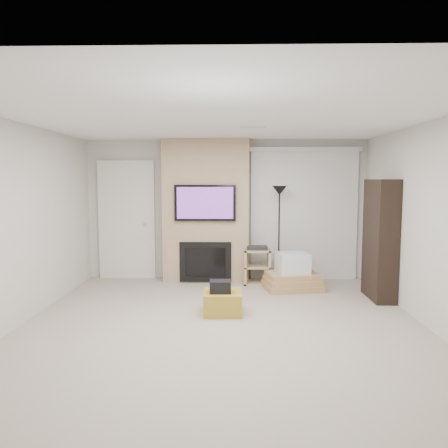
{
  "coord_description": "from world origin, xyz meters",
  "views": [
    {
      "loc": [
        0.15,
        -5.13,
        1.79
      ],
      "look_at": [
        0.0,
        1.2,
        1.15
      ],
      "focal_mm": 35.0,
      "sensor_mm": 36.0,
      "label": 1
    }
  ],
  "objects_px": {
    "ottoman": "(223,303)",
    "bookshelf": "(380,240)",
    "av_stand": "(257,264)",
    "box_stack": "(292,275)",
    "floor_lamp": "(279,207)"
  },
  "relations": [
    {
      "from": "av_stand",
      "to": "box_stack",
      "type": "xyz_separation_m",
      "value": [
        0.56,
        -0.37,
        -0.12
      ]
    },
    {
      "from": "ottoman",
      "to": "bookshelf",
      "type": "distance_m",
      "value": 2.59
    },
    {
      "from": "floor_lamp",
      "to": "av_stand",
      "type": "distance_m",
      "value": 1.06
    },
    {
      "from": "box_stack",
      "to": "av_stand",
      "type": "bearing_deg",
      "value": 146.8
    },
    {
      "from": "ottoman",
      "to": "box_stack",
      "type": "bearing_deg",
      "value": 50.53
    },
    {
      "from": "ottoman",
      "to": "bookshelf",
      "type": "height_order",
      "value": "bookshelf"
    },
    {
      "from": "ottoman",
      "to": "av_stand",
      "type": "distance_m",
      "value": 1.81
    },
    {
      "from": "floor_lamp",
      "to": "bookshelf",
      "type": "distance_m",
      "value": 1.77
    },
    {
      "from": "floor_lamp",
      "to": "av_stand",
      "type": "relative_size",
      "value": 2.56
    },
    {
      "from": "floor_lamp",
      "to": "bookshelf",
      "type": "height_order",
      "value": "bookshelf"
    },
    {
      "from": "ottoman",
      "to": "av_stand",
      "type": "relative_size",
      "value": 0.76
    },
    {
      "from": "av_stand",
      "to": "box_stack",
      "type": "bearing_deg",
      "value": -33.2
    },
    {
      "from": "box_stack",
      "to": "bookshelf",
      "type": "distance_m",
      "value": 1.5
    },
    {
      "from": "bookshelf",
      "to": "ottoman",
      "type": "bearing_deg",
      "value": -160.77
    },
    {
      "from": "box_stack",
      "to": "bookshelf",
      "type": "bearing_deg",
      "value": -23.35
    }
  ]
}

